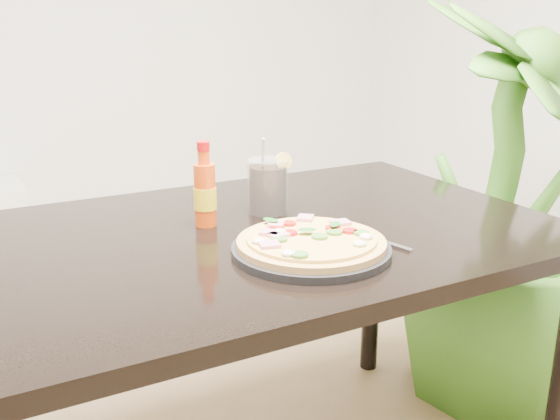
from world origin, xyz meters
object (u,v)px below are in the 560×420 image
pizza (311,241)px  fork (374,239)px  plate (311,250)px  houseplant (502,208)px  hot_sauce_bottle (205,193)px  cola_cup (268,187)px  dining_table (256,263)px

pizza → fork: 0.17m
plate → houseplant: 0.94m
fork → houseplant: bearing=7.1°
fork → houseplant: 0.79m
hot_sauce_bottle → fork: hot_sauce_bottle is taller
houseplant → cola_cup: bearing=179.4°
pizza → hot_sauce_bottle: size_ratio=1.55×
hot_sauce_bottle → houseplant: size_ratio=0.16×
plate → pizza: (-0.00, 0.00, 0.02)m
pizza → fork: pizza is taller
hot_sauce_bottle → cola_cup: 0.18m
plate → hot_sauce_bottle: size_ratio=1.66×
pizza → houseplant: size_ratio=0.24×
pizza → hot_sauce_bottle: (-0.12, 0.28, 0.05)m
fork → dining_table: bearing=121.3°
hot_sauce_bottle → plate: bearing=-65.8°
dining_table → pizza: pizza is taller
hot_sauce_bottle → cola_cup: size_ratio=1.04×
pizza → cola_cup: bearing=79.6°
plate → cola_cup: cola_cup is taller
hot_sauce_bottle → fork: (0.29, -0.27, -0.08)m
fork → hot_sauce_bottle: bearing=121.3°
cola_cup → pizza: bearing=-100.4°
plate → fork: bearing=0.8°
hot_sauce_bottle → cola_cup: bearing=8.7°
fork → cola_cup: bearing=94.7°
hot_sauce_bottle → fork: 0.40m
pizza → cola_cup: (0.06, 0.30, 0.04)m
cola_cup → houseplant: bearing=-0.6°
pizza → hot_sauce_bottle: hot_sauce_bottle is taller
pizza → cola_cup: size_ratio=1.61×
dining_table → plate: size_ratio=4.20×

